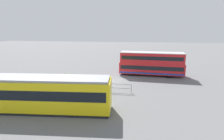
{
  "coord_description": "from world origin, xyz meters",
  "views": [
    {
      "loc": [
        -3.36,
        25.02,
        7.49
      ],
      "look_at": [
        -0.02,
        2.19,
        2.08
      ],
      "focal_mm": 28.01,
      "sensor_mm": 36.0,
      "label": 1
    }
  ],
  "objects_px": {
    "tram_yellow": "(33,93)",
    "info_sign": "(66,79)",
    "pedestrian_near_railing": "(77,88)",
    "pedestrian_crossing": "(99,98)",
    "double_decker_bus": "(151,64)"
  },
  "relations": [
    {
      "from": "info_sign",
      "to": "tram_yellow",
      "type": "bearing_deg",
      "value": 80.92
    },
    {
      "from": "pedestrian_near_railing",
      "to": "pedestrian_crossing",
      "type": "xyz_separation_m",
      "value": [
        -3.12,
        2.64,
        0.09
      ]
    },
    {
      "from": "double_decker_bus",
      "to": "info_sign",
      "type": "height_order",
      "value": "double_decker_bus"
    },
    {
      "from": "pedestrian_crossing",
      "to": "info_sign",
      "type": "relative_size",
      "value": 0.76
    },
    {
      "from": "pedestrian_near_railing",
      "to": "pedestrian_crossing",
      "type": "bearing_deg",
      "value": 139.77
    },
    {
      "from": "double_decker_bus",
      "to": "tram_yellow",
      "type": "bearing_deg",
      "value": 51.16
    },
    {
      "from": "double_decker_bus",
      "to": "pedestrian_crossing",
      "type": "bearing_deg",
      "value": 66.08
    },
    {
      "from": "tram_yellow",
      "to": "info_sign",
      "type": "xyz_separation_m",
      "value": [
        -0.89,
        -5.55,
        -0.16
      ]
    },
    {
      "from": "pedestrian_crossing",
      "to": "info_sign",
      "type": "distance_m",
      "value": 6.55
    },
    {
      "from": "tram_yellow",
      "to": "pedestrian_near_railing",
      "type": "relative_size",
      "value": 9.34
    },
    {
      "from": "tram_yellow",
      "to": "info_sign",
      "type": "relative_size",
      "value": 6.51
    },
    {
      "from": "info_sign",
      "to": "pedestrian_near_railing",
      "type": "bearing_deg",
      "value": 141.83
    },
    {
      "from": "tram_yellow",
      "to": "pedestrian_crossing",
      "type": "height_order",
      "value": "tram_yellow"
    },
    {
      "from": "double_decker_bus",
      "to": "pedestrian_crossing",
      "type": "height_order",
      "value": "double_decker_bus"
    },
    {
      "from": "tram_yellow",
      "to": "info_sign",
      "type": "distance_m",
      "value": 5.62
    }
  ]
}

